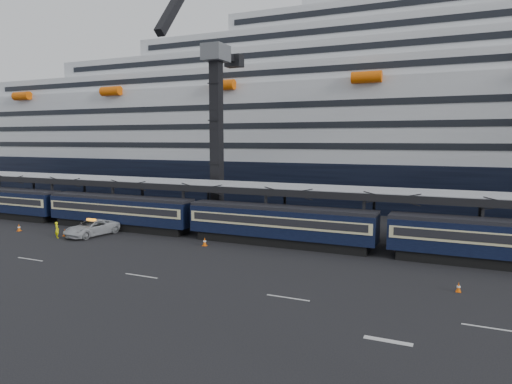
% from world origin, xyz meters
% --- Properties ---
extents(ground, '(260.00, 260.00, 0.00)m').
position_xyz_m(ground, '(0.00, 0.00, 0.00)').
color(ground, black).
rests_on(ground, ground).
extents(lane_markings, '(111.00, 4.27, 0.02)m').
position_xyz_m(lane_markings, '(8.15, -5.23, 0.01)').
color(lane_markings, beige).
rests_on(lane_markings, ground).
extents(train, '(133.05, 3.00, 4.05)m').
position_xyz_m(train, '(-4.65, 10.00, 2.20)').
color(train, black).
rests_on(train, ground).
extents(canopy, '(130.00, 6.25, 5.53)m').
position_xyz_m(canopy, '(0.00, 14.00, 5.25)').
color(canopy, '#93959B').
rests_on(canopy, ground).
extents(cruise_ship, '(214.09, 28.84, 34.00)m').
position_xyz_m(cruise_ship, '(-1.08, 45.99, 12.34)').
color(cruise_ship, black).
rests_on(cruise_ship, ground).
extents(crane_dark_near, '(4.50, 17.75, 35.08)m').
position_xyz_m(crane_dark_near, '(-20.00, 18.59, 11.93)').
color(crane_dark_near, '#505358').
rests_on(crane_dark_near, ground).
extents(pickup_truck, '(3.62, 6.44, 1.70)m').
position_xyz_m(pickup_truck, '(-28.35, 5.81, 0.85)').
color(pickup_truck, '#AFB2B7').
rests_on(pickup_truck, ground).
extents(worker, '(0.75, 0.63, 1.73)m').
position_xyz_m(worker, '(-30.85, 3.41, 0.87)').
color(worker, '#FFFC0D').
rests_on(worker, ground).
extents(traffic_cone_a, '(0.42, 0.42, 0.84)m').
position_xyz_m(traffic_cone_a, '(-37.78, 4.30, 0.42)').
color(traffic_cone_a, '#E75907').
rests_on(traffic_cone_a, ground).
extents(traffic_cone_b, '(0.41, 0.41, 0.82)m').
position_xyz_m(traffic_cone_b, '(-30.86, 4.43, 0.41)').
color(traffic_cone_b, '#E75907').
rests_on(traffic_cone_b, ground).
extents(traffic_cone_c, '(0.43, 0.43, 0.87)m').
position_xyz_m(traffic_cone_c, '(-14.63, 6.66, 0.43)').
color(traffic_cone_c, '#E75907').
rests_on(traffic_cone_c, ground).
extents(traffic_cone_d, '(0.35, 0.35, 0.70)m').
position_xyz_m(traffic_cone_d, '(8.32, 1.92, 0.35)').
color(traffic_cone_d, '#E75907').
rests_on(traffic_cone_d, ground).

